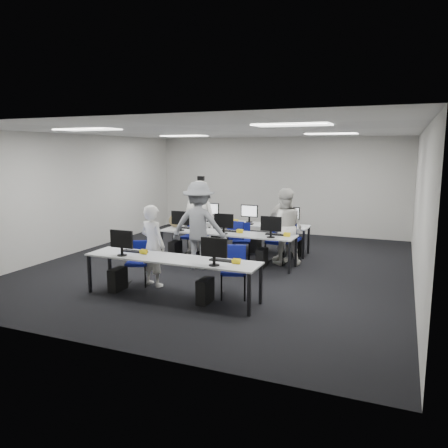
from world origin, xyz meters
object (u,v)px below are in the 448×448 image
at_px(chair_2, 192,244).
at_px(student_2, 199,217).
at_px(desk_front, 171,261).
at_px(chair_6, 239,245).
at_px(desk_mid, 227,235).
at_px(chair_4, 278,250).
at_px(chair_0, 138,271).
at_px(chair_5, 201,241).
at_px(chair_7, 289,247).
at_px(photographer, 199,226).
at_px(chair_1, 234,281).
at_px(student_0, 153,246).
at_px(chair_3, 242,247).
at_px(student_1, 284,227).
at_px(student_3, 283,226).

bearing_deg(chair_2, student_2, 77.50).
bearing_deg(desk_front, chair_6, 90.10).
relative_size(desk_mid, chair_4, 3.26).
xyz_separation_m(chair_0, chair_4, (2.08, 2.68, 0.04)).
height_order(chair_2, chair_5, chair_5).
relative_size(desk_front, chair_7, 3.32).
bearing_deg(chair_7, photographer, -133.16).
relative_size(chair_1, student_0, 0.57).
distance_m(chair_3, photographer, 1.49).
bearing_deg(chair_0, desk_mid, 43.17).
height_order(desk_front, desk_mid, same).
distance_m(chair_3, student_1, 1.24).
height_order(desk_front, photographer, photographer).
bearing_deg(chair_4, desk_front, -103.21).
bearing_deg(chair_6, student_1, -12.92).
distance_m(chair_0, chair_6, 3.11).
relative_size(student_1, photographer, 0.91).
relative_size(chair_1, chair_7, 0.94).
distance_m(chair_0, chair_3, 2.97).
relative_size(desk_front, chair_0, 3.81).
relative_size(chair_7, photographer, 0.50).
relative_size(chair_2, student_3, 0.52).
bearing_deg(chair_0, photographer, 47.45).
distance_m(desk_front, desk_mid, 2.60).
bearing_deg(chair_1, chair_3, 88.66).
height_order(chair_0, chair_1, chair_1).
relative_size(chair_2, student_1, 0.51).
bearing_deg(photographer, chair_7, -145.25).
height_order(chair_6, photographer, photographer).
relative_size(desk_front, student_2, 1.73).
bearing_deg(student_2, photographer, -61.52).
bearing_deg(chair_6, student_2, -174.63).
xyz_separation_m(desk_front, chair_4, (1.08, 3.13, -0.37)).
height_order(chair_3, student_1, student_1).
relative_size(desk_front, chair_1, 3.53).
bearing_deg(chair_3, student_3, -11.87).
xyz_separation_m(desk_mid, chair_6, (-0.01, 0.80, -0.40)).
bearing_deg(chair_1, student_1, 66.28).
xyz_separation_m(chair_6, student_3, (1.15, -0.12, 0.57)).
height_order(chair_1, student_0, student_0).
distance_m(desk_mid, student_0, 2.20).
xyz_separation_m(chair_3, chair_4, (0.92, -0.06, 0.04)).
bearing_deg(chair_7, chair_0, -122.20).
relative_size(student_2, photographer, 0.96).
xyz_separation_m(chair_1, chair_4, (0.09, 2.64, 0.02)).
distance_m(chair_0, photographer, 1.80).
xyz_separation_m(chair_4, student_1, (0.15, -0.08, 0.57)).
bearing_deg(student_0, desk_mid, -92.79).
height_order(chair_7, student_0, student_0).
distance_m(chair_7, student_1, 0.76).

